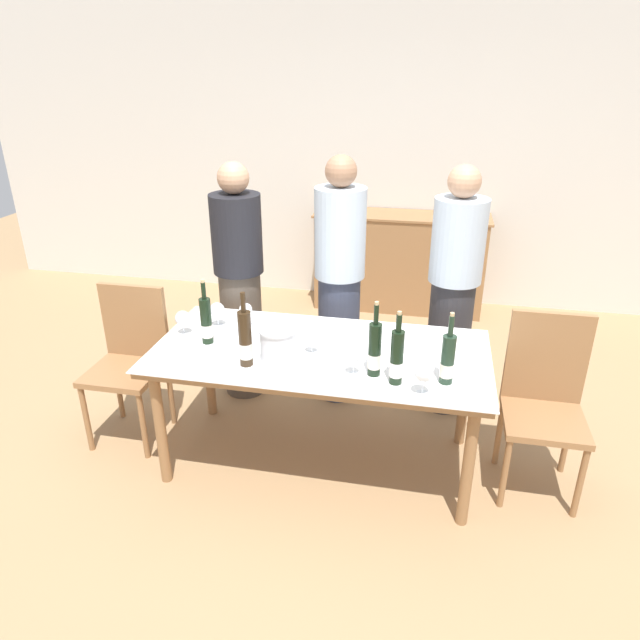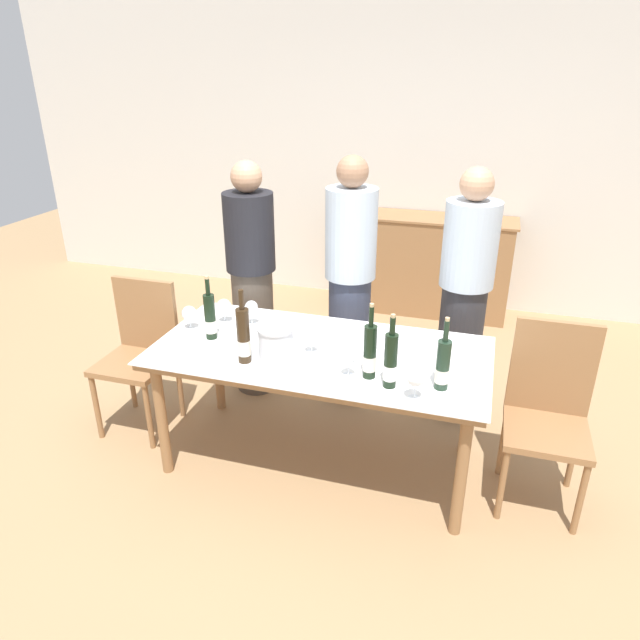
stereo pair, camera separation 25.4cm
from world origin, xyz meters
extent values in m
plane|color=#A37F56|center=(0.00, 0.00, 0.00)|extent=(12.00, 12.00, 0.00)
cube|color=silver|center=(0.00, 2.77, 1.40)|extent=(8.00, 0.10, 2.80)
cube|color=#996B42|center=(0.25, 2.48, 0.44)|extent=(1.56, 0.44, 0.89)
cube|color=#996B42|center=(0.25, 2.48, 0.90)|extent=(1.60, 0.46, 0.02)
cylinder|color=#996B42|center=(-0.82, -0.35, 0.35)|extent=(0.06, 0.06, 0.70)
cylinder|color=#996B42|center=(0.82, -0.35, 0.35)|extent=(0.06, 0.06, 0.70)
cylinder|color=#996B42|center=(-0.82, 0.35, 0.35)|extent=(0.06, 0.06, 0.70)
cylinder|color=#996B42|center=(0.82, 0.35, 0.35)|extent=(0.06, 0.06, 0.70)
cube|color=#996B42|center=(0.00, 0.00, 0.71)|extent=(1.80, 0.86, 0.04)
cube|color=white|center=(0.00, 0.00, 0.73)|extent=(1.83, 0.89, 0.01)
cylinder|color=silver|center=(-0.19, -0.17, 0.83)|extent=(0.18, 0.18, 0.18)
cylinder|color=silver|center=(-0.19, -0.17, 0.92)|extent=(0.20, 0.20, 0.01)
cylinder|color=black|center=(-0.63, -0.03, 0.87)|extent=(0.06, 0.06, 0.26)
cylinder|color=silver|center=(-0.63, -0.03, 0.81)|extent=(0.06, 0.06, 0.07)
cylinder|color=black|center=(-0.63, -0.03, 1.05)|extent=(0.02, 0.02, 0.09)
cylinder|color=tan|center=(-0.63, -0.03, 1.10)|extent=(0.02, 0.02, 0.02)
cylinder|color=#332314|center=(-0.34, -0.24, 0.89)|extent=(0.07, 0.07, 0.30)
cylinder|color=silver|center=(-0.34, -0.24, 0.82)|extent=(0.07, 0.07, 0.08)
cylinder|color=#332314|center=(-0.34, -0.24, 1.09)|extent=(0.03, 0.03, 0.10)
cylinder|color=#1E3323|center=(0.67, -0.21, 0.86)|extent=(0.07, 0.07, 0.25)
cylinder|color=silver|center=(0.67, -0.21, 0.81)|extent=(0.07, 0.07, 0.07)
cylinder|color=#1E3323|center=(0.67, -0.21, 1.04)|extent=(0.03, 0.03, 0.10)
cylinder|color=tan|center=(0.67, -0.21, 1.10)|extent=(0.02, 0.02, 0.02)
cylinder|color=black|center=(0.32, -0.21, 0.88)|extent=(0.06, 0.06, 0.28)
cylinder|color=silver|center=(0.32, -0.21, 0.82)|extent=(0.07, 0.07, 0.08)
cylinder|color=black|center=(0.32, -0.21, 1.07)|extent=(0.02, 0.02, 0.10)
cylinder|color=tan|center=(0.32, -0.21, 1.12)|extent=(0.02, 0.02, 0.02)
cylinder|color=black|center=(0.43, -0.27, 0.88)|extent=(0.06, 0.06, 0.28)
cylinder|color=white|center=(0.43, -0.27, 0.81)|extent=(0.07, 0.07, 0.08)
cylinder|color=black|center=(0.43, -0.27, 1.06)|extent=(0.03, 0.03, 0.09)
cylinder|color=tan|center=(0.43, -0.27, 1.11)|extent=(0.02, 0.02, 0.02)
cylinder|color=white|center=(-0.49, 0.21, 0.74)|extent=(0.06, 0.06, 0.00)
cylinder|color=white|center=(-0.49, 0.21, 0.78)|extent=(0.01, 0.01, 0.08)
sphere|color=white|center=(-0.49, 0.21, 0.85)|extent=(0.08, 0.08, 0.08)
cylinder|color=white|center=(-0.04, -0.04, 0.74)|extent=(0.07, 0.07, 0.00)
cylinder|color=white|center=(-0.04, -0.04, 0.78)|extent=(0.01, 0.01, 0.07)
sphere|color=white|center=(-0.04, -0.04, 0.84)|extent=(0.07, 0.07, 0.07)
cylinder|color=white|center=(0.22, -0.23, 0.74)|extent=(0.07, 0.07, 0.00)
cylinder|color=white|center=(0.22, -0.23, 0.78)|extent=(0.01, 0.01, 0.08)
sphere|color=white|center=(0.22, -0.23, 0.85)|extent=(0.08, 0.08, 0.08)
cylinder|color=white|center=(-0.81, 0.04, 0.74)|extent=(0.06, 0.06, 0.00)
cylinder|color=white|center=(-0.81, 0.04, 0.77)|extent=(0.01, 0.01, 0.06)
sphere|color=white|center=(-0.81, 0.04, 0.84)|extent=(0.09, 0.09, 0.09)
cylinder|color=white|center=(-0.66, 0.19, 0.74)|extent=(0.07, 0.07, 0.00)
cylinder|color=white|center=(-0.66, 0.19, 0.78)|extent=(0.01, 0.01, 0.07)
sphere|color=white|center=(-0.66, 0.19, 0.84)|extent=(0.09, 0.09, 0.09)
cylinder|color=white|center=(0.57, -0.35, 0.74)|extent=(0.07, 0.07, 0.00)
cylinder|color=white|center=(0.57, -0.35, 0.78)|extent=(0.01, 0.01, 0.08)
sphere|color=white|center=(0.57, -0.35, 0.85)|extent=(0.09, 0.09, 0.09)
cylinder|color=#996B42|center=(1.02, -0.18, 0.21)|extent=(0.03, 0.03, 0.43)
cylinder|color=#996B42|center=(1.39, -0.18, 0.21)|extent=(0.03, 0.03, 0.43)
cylinder|color=#996B42|center=(1.02, 0.18, 0.21)|extent=(0.03, 0.03, 0.43)
cylinder|color=#996B42|center=(1.39, 0.18, 0.21)|extent=(0.03, 0.03, 0.43)
cube|color=#996B42|center=(1.21, 0.00, 0.45)|extent=(0.42, 0.42, 0.04)
cube|color=#996B42|center=(1.21, 0.19, 0.72)|extent=(0.42, 0.04, 0.52)
cylinder|color=#996B42|center=(-1.39, -0.18, 0.22)|extent=(0.03, 0.03, 0.44)
cylinder|color=#996B42|center=(-1.02, -0.18, 0.22)|extent=(0.03, 0.03, 0.44)
cylinder|color=#996B42|center=(-1.39, 0.18, 0.22)|extent=(0.03, 0.03, 0.44)
cylinder|color=#996B42|center=(-1.02, 0.18, 0.22)|extent=(0.03, 0.03, 0.44)
cube|color=#996B42|center=(-1.21, 0.00, 0.46)|extent=(0.42, 0.42, 0.04)
cube|color=#996B42|center=(-1.21, 0.19, 0.72)|extent=(0.42, 0.04, 0.47)
cylinder|color=#51473D|center=(-0.69, 0.69, 0.45)|extent=(0.28, 0.28, 0.91)
cylinder|color=black|center=(-0.69, 0.69, 1.16)|extent=(0.33, 0.33, 0.51)
sphere|color=tan|center=(-0.69, 0.69, 1.52)|extent=(0.20, 0.20, 0.20)
cylinder|color=#383F56|center=(-0.03, 0.77, 0.45)|extent=(0.28, 0.28, 0.89)
cylinder|color=silver|center=(-0.03, 0.77, 1.18)|extent=(0.33, 0.33, 0.58)
sphere|color=#A37556|center=(-0.03, 0.77, 1.57)|extent=(0.20, 0.20, 0.20)
cylinder|color=#2D2D33|center=(0.71, 0.78, 0.46)|extent=(0.28, 0.28, 0.91)
cylinder|color=silver|center=(0.71, 0.78, 1.17)|extent=(0.33, 0.33, 0.52)
sphere|color=tan|center=(0.71, 0.78, 1.53)|extent=(0.20, 0.20, 0.20)
camera|label=1|loc=(0.56, -2.71, 2.16)|focal=32.00mm
camera|label=2|loc=(0.81, -2.65, 2.16)|focal=32.00mm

